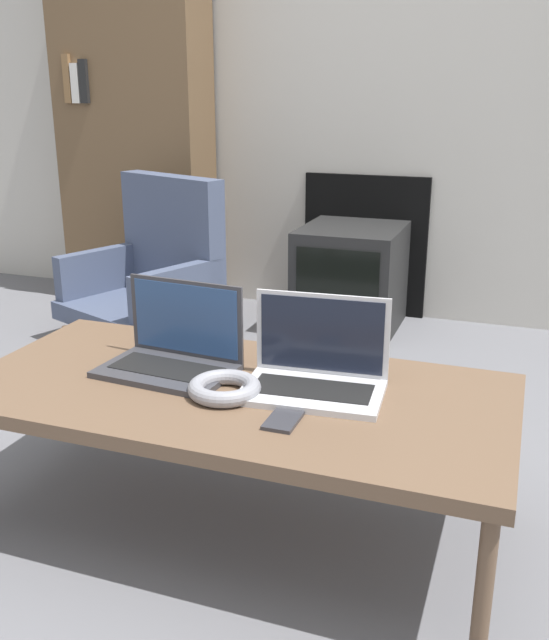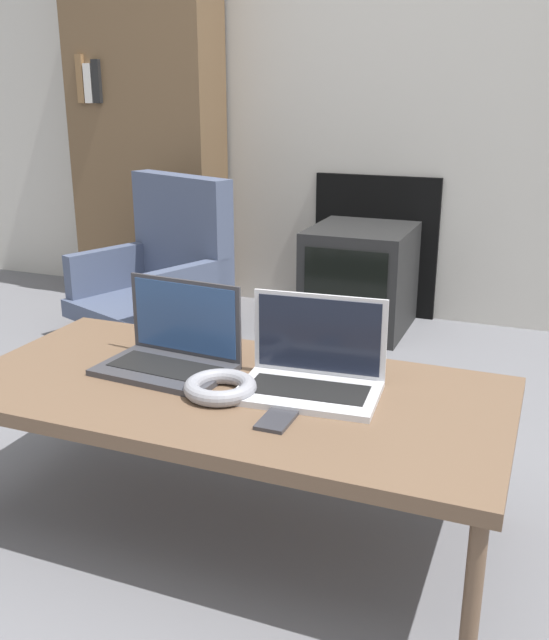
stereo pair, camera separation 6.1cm
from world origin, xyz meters
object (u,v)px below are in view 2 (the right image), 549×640
laptop_left (173,350)px  tv (360,279)px  armchair (164,269)px  laptop_right (312,370)px  headphones (219,387)px  phone (279,418)px

laptop_left → tv: (0.07, 1.65, -0.20)m
laptop_left → tv: bearing=92.0°
laptop_left → armchair: armchair is taller
laptop_right → headphones: 0.23m
laptop_right → phone: laptop_right is taller
laptop_left → headphones: laptop_left is taller
phone → armchair: armchair is taller
laptop_left → laptop_right: (0.39, -0.00, 0.00)m
laptop_right → phone: size_ratio=2.58×
headphones → phone: bearing=-21.6°
laptop_left → tv: 1.67m
laptop_left → armchair: bearing=125.8°
laptop_right → tv: laptop_right is taller
laptop_right → phone: bearing=-98.9°
laptop_left → laptop_right: 0.39m
laptop_right → armchair: 1.64m
laptop_right → tv: 1.70m
laptop_left → phone: 0.43m
laptop_left → phone: bearing=-22.1°
phone → laptop_right: bearing=85.7°
headphones → tv: size_ratio=0.34×
headphones → phone: headphones is taller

